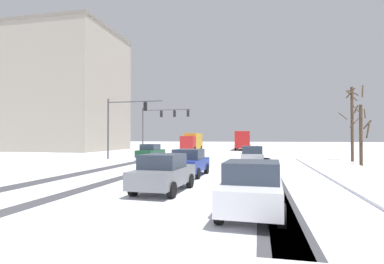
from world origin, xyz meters
The scene contains 18 objects.
ground_plane centered at (0.00, 0.00, 0.00)m, with size 300.00×300.00×0.00m, color silver.
wheel_track_left_lane centered at (6.23, 13.25, 0.00)m, with size 1.12×29.15×0.01m, color #424247.
wheel_track_right_lane centered at (6.48, 13.25, 0.00)m, with size 1.02×29.15×0.01m, color #424247.
wheel_track_center centered at (-5.52, 13.25, 0.00)m, with size 1.20×29.15×0.01m, color #424247.
wheel_track_oncoming centered at (-2.02, 13.25, 0.00)m, with size 0.84×29.15×0.01m, color #424247.
sidewalk_kerb_right centered at (11.56, 11.92, 0.06)m, with size 4.00×29.15×0.12m, color white.
traffic_signal_far_left centered at (-7.34, 32.35, 4.82)m, with size 7.06×0.62×6.50m.
traffic_signal_near_left centered at (-8.44, 22.44, 4.44)m, with size 6.27×0.39×6.50m.
car_dark_green_lead centered at (-5.32, 22.57, 0.82)m, with size 2.01×4.19×1.62m.
car_silver_second centered at (5.21, 17.71, 0.82)m, with size 1.91×4.14×1.62m.
car_blue_third centered at (1.61, 10.49, 0.82)m, with size 1.93×4.15×1.62m.
car_grey_fourth centered at (1.73, 5.05, 0.82)m, with size 2.00×4.19×1.62m.
car_white_fifth centered at (5.54, 1.96, 0.82)m, with size 1.98×4.17×1.62m.
bus_oncoming centered at (2.88, 49.61, 1.99)m, with size 2.84×11.05×3.38m.
box_truck_delivery centered at (-5.24, 42.27, 1.63)m, with size 2.41×7.44×3.02m.
bare_tree_sidewalk_mid centered at (13.96, 19.75, 2.66)m, with size 1.52×1.46×5.01m.
bare_tree_sidewalk_far centered at (14.56, 24.29, 4.05)m, with size 2.23×1.90×7.19m.
office_building_far_left_block centered at (-32.18, 41.16, 10.73)m, with size 25.65×16.70×21.44m.
Camera 1 is at (5.73, -7.38, 2.34)m, focal length 28.28 mm.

